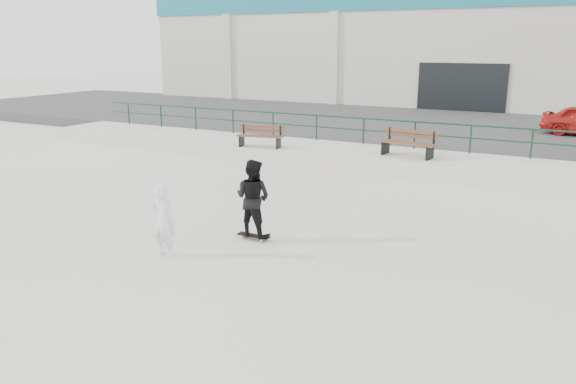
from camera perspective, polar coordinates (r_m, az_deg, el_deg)
The scene contains 10 objects.
ground at distance 12.30m, azimuth -5.94°, elevation -5.61°, with size 120.00×120.00×0.00m, color #B3ADA3.
ledge at distance 20.50m, azimuth 8.95°, elevation 3.34°, with size 30.00×3.00×0.50m, color beige.
parking_strip at distance 28.57m, azimuth 14.62°, elevation 6.28°, with size 60.00×14.00×0.50m, color #3E3E3E.
railing at distance 21.55m, azimuth 10.21°, elevation 6.53°, with size 28.00×0.06×1.03m.
commercial_building at distance 42.02m, azimuth 19.71°, elevation 14.44°, with size 44.20×16.33×8.00m.
bench_left at distance 21.21m, azimuth -2.83°, elevation 5.68°, with size 1.82×0.86×0.81m.
bench_right at distance 19.80m, azimuth 12.12°, elevation 4.85°, with size 2.05×0.87×0.91m.
skateboard at distance 12.73m, azimuth -3.52°, elevation -4.48°, with size 0.78×0.22×0.09m.
standing_skater at distance 12.46m, azimuth -3.59°, elevation -0.60°, with size 0.85×0.66×1.74m, color black.
seated_skater at distance 11.76m, azimuth -12.50°, elevation -2.85°, with size 0.57×0.37×1.55m, color white.
Camera 1 is at (6.49, -9.53, 4.29)m, focal length 35.00 mm.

